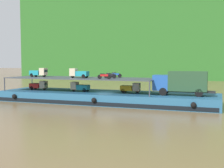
% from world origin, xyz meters
% --- Properties ---
extents(ground_plane, '(400.00, 400.00, 0.00)m').
position_xyz_m(ground_plane, '(0.00, 0.00, 0.00)').
color(ground_plane, brown).
extents(hillside_far_bank, '(113.45, 27.72, 36.83)m').
position_xyz_m(hillside_far_bank, '(0.00, 69.00, 20.75)').
color(hillside_far_bank, '#286023').
rests_on(hillside_far_bank, ground).
extents(cargo_barge, '(31.39, 8.35, 1.50)m').
position_xyz_m(cargo_barge, '(0.00, -0.02, 0.75)').
color(cargo_barge, '#23567A').
rests_on(cargo_barge, ground).
extents(covered_lorry, '(7.89, 2.40, 3.10)m').
position_xyz_m(covered_lorry, '(10.71, -0.34, 3.19)').
color(covered_lorry, '#1E4C99').
rests_on(covered_lorry, cargo_barge).
extents(cargo_rack, '(22.19, 7.02, 2.00)m').
position_xyz_m(cargo_rack, '(-3.80, 0.00, 3.44)').
color(cargo_rack, '#383D47').
rests_on(cargo_rack, cargo_barge).
extents(mini_truck_lower_stern, '(2.76, 1.23, 1.38)m').
position_xyz_m(mini_truck_lower_stern, '(-11.17, 0.06, 2.19)').
color(mini_truck_lower_stern, red).
rests_on(mini_truck_lower_stern, cargo_barge).
extents(mini_truck_lower_aft, '(2.75, 1.21, 1.38)m').
position_xyz_m(mini_truck_lower_aft, '(-3.93, -0.25, 2.19)').
color(mini_truck_lower_aft, teal).
rests_on(mini_truck_lower_aft, cargo_barge).
extents(mini_truck_lower_mid, '(2.75, 1.22, 1.38)m').
position_xyz_m(mini_truck_lower_mid, '(3.62, 0.58, 2.19)').
color(mini_truck_lower_mid, gold).
rests_on(mini_truck_lower_mid, cargo_barge).
extents(mini_truck_upper_stern, '(2.78, 1.27, 1.38)m').
position_xyz_m(mini_truck_upper_stern, '(-11.21, 0.17, 4.19)').
color(mini_truck_upper_stern, teal).
rests_on(mini_truck_upper_stern, cargo_rack).
extents(mini_truck_upper_mid, '(2.78, 1.27, 1.38)m').
position_xyz_m(mini_truck_upper_mid, '(-3.93, -0.53, 4.19)').
color(mini_truck_upper_mid, teal).
rests_on(mini_truck_upper_mid, cargo_rack).
extents(motorcycle_upper_port, '(1.90, 0.55, 0.87)m').
position_xyz_m(motorcycle_upper_port, '(0.67, -2.11, 3.93)').
color(motorcycle_upper_port, black).
rests_on(motorcycle_upper_port, cargo_rack).
extents(motorcycle_upper_centre, '(1.90, 0.55, 0.87)m').
position_xyz_m(motorcycle_upper_centre, '(0.72, 0.00, 3.93)').
color(motorcycle_upper_centre, black).
rests_on(motorcycle_upper_centre, cargo_rack).
extents(motorcycle_upper_stbd, '(1.90, 0.55, 0.87)m').
position_xyz_m(motorcycle_upper_stbd, '(0.78, 2.11, 3.93)').
color(motorcycle_upper_stbd, black).
rests_on(motorcycle_upper_stbd, cargo_rack).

